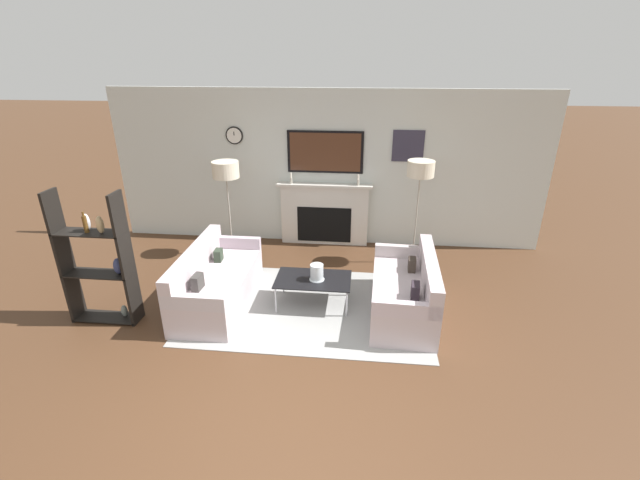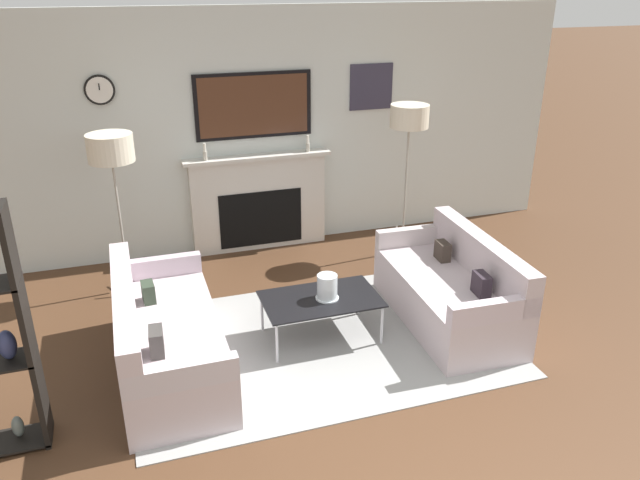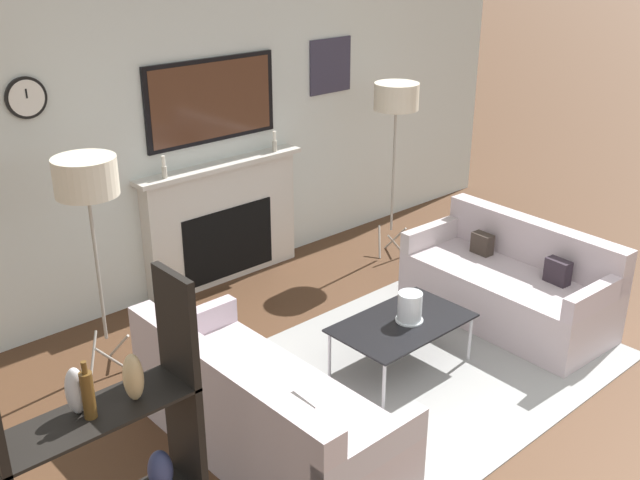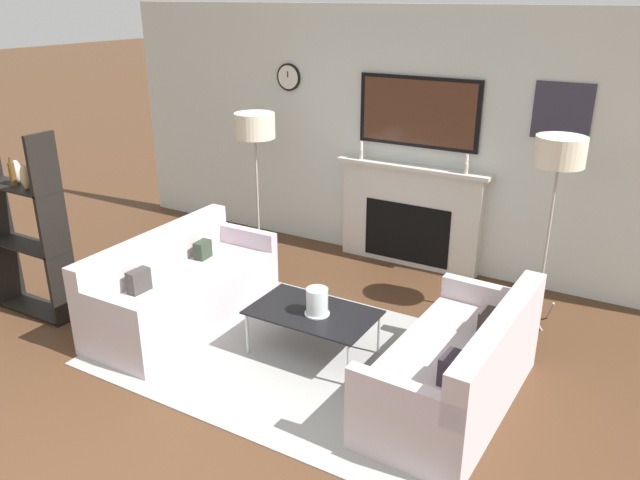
% 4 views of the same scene
% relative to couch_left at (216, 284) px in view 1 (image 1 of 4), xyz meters
% --- Properties ---
extents(ground_plane, '(60.00, 60.00, 0.00)m').
position_rel_couch_left_xyz_m(ground_plane, '(1.30, -2.13, -0.29)').
color(ground_plane, '#492E1C').
extents(fireplace_wall, '(7.55, 0.28, 2.70)m').
position_rel_couch_left_xyz_m(fireplace_wall, '(1.30, 2.32, 0.94)').
color(fireplace_wall, silver).
rests_on(fireplace_wall, ground_plane).
extents(area_rug, '(3.20, 2.15, 0.01)m').
position_rel_couch_left_xyz_m(area_rug, '(1.30, 0.00, -0.28)').
color(area_rug, gray).
rests_on(area_rug, ground_plane).
extents(couch_left, '(0.79, 1.86, 0.79)m').
position_rel_couch_left_xyz_m(couch_left, '(0.00, 0.00, 0.00)').
color(couch_left, '#BBABB0').
rests_on(couch_left, ground_plane).
extents(couch_right, '(0.86, 1.72, 0.81)m').
position_rel_couch_left_xyz_m(couch_right, '(2.59, -0.00, 0.01)').
color(couch_right, '#BBABB0').
rests_on(couch_right, ground_plane).
extents(coffee_table, '(1.02, 0.62, 0.40)m').
position_rel_couch_left_xyz_m(coffee_table, '(1.35, 0.08, 0.09)').
color(coffee_table, black).
rests_on(coffee_table, ground_plane).
extents(hurricane_candle, '(0.20, 0.20, 0.22)m').
position_rel_couch_left_xyz_m(hurricane_candle, '(1.40, 0.06, 0.21)').
color(hurricane_candle, silver).
rests_on(hurricane_candle, coffee_table).
extents(floor_lamp_left, '(0.43, 0.43, 1.63)m').
position_rel_couch_left_xyz_m(floor_lamp_left, '(-0.24, 1.55, 1.19)').
color(floor_lamp_left, '#9E998E').
rests_on(floor_lamp_left, ground_plane).
extents(floor_lamp_right, '(0.42, 0.42, 1.72)m').
position_rel_couch_left_xyz_m(floor_lamp_right, '(2.83, 1.55, 1.28)').
color(floor_lamp_right, '#9E998E').
rests_on(floor_lamp_right, ground_plane).
extents(shelf_unit, '(0.85, 0.28, 1.73)m').
position_rel_couch_left_xyz_m(shelf_unit, '(-1.25, -0.57, 0.55)').
color(shelf_unit, black).
rests_on(shelf_unit, ground_plane).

